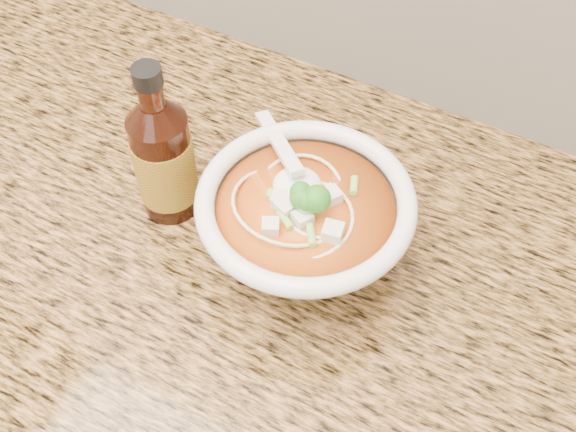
% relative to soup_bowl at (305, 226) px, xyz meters
% --- Properties ---
extents(cabinet, '(4.00, 0.65, 0.86)m').
position_rel_soup_bowl_xyz_m(cabinet, '(-0.33, -0.02, -0.52)').
color(cabinet, black).
rests_on(cabinet, ground).
extents(counter_slab, '(4.00, 0.68, 0.04)m').
position_rel_soup_bowl_xyz_m(counter_slab, '(-0.33, -0.02, -0.07)').
color(counter_slab, '#A26E3B').
rests_on(counter_slab, cabinet).
extents(soup_bowl, '(0.22, 0.22, 0.12)m').
position_rel_soup_bowl_xyz_m(soup_bowl, '(0.00, 0.00, 0.00)').
color(soup_bowl, white).
rests_on(soup_bowl, counter_slab).
extents(hot_sauce_bottle, '(0.07, 0.07, 0.20)m').
position_rel_soup_bowl_xyz_m(hot_sauce_bottle, '(-0.17, -0.01, 0.02)').
color(hot_sauce_bottle, '#3B1308').
rests_on(hot_sauce_bottle, counter_slab).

